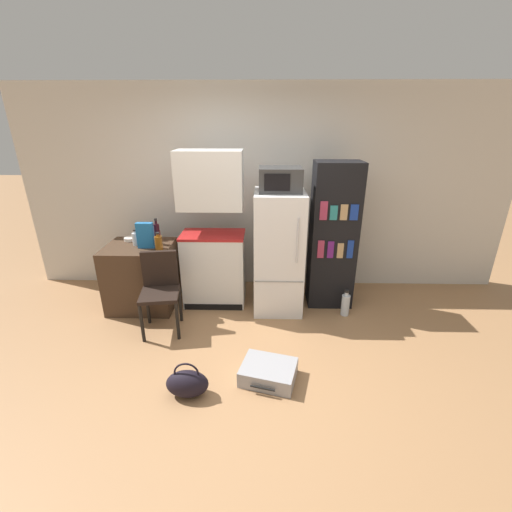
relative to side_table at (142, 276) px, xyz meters
name	(u,v)px	position (x,y,z in m)	size (l,w,h in m)	color
ground_plane	(243,375)	(1.32, -1.27, -0.40)	(24.00, 24.00, 0.00)	#A3754C
wall_back	(266,191)	(1.52, 0.73, 0.92)	(6.40, 0.10, 2.63)	beige
side_table	(142,276)	(0.00, 0.00, 0.00)	(0.78, 0.67, 0.80)	#422D1E
kitchen_hutch	(213,237)	(0.88, 0.11, 0.47)	(0.76, 0.46, 1.88)	silver
refrigerator	(279,252)	(1.68, 0.01, 0.33)	(0.57, 0.66, 1.45)	white
microwave	(280,180)	(1.68, 0.01, 1.18)	(0.47, 0.37, 0.26)	#333333
bookshelf	(333,237)	(2.33, 0.14, 0.48)	(0.54, 0.40, 1.77)	black
bottle_clear_short	(136,239)	(-0.02, 0.02, 0.48)	(0.08, 0.08, 0.19)	silver
bottle_ketchup_red	(158,235)	(0.19, 0.21, 0.46)	(0.06, 0.06, 0.16)	#AD1914
bottle_amber_beer	(159,243)	(0.29, -0.13, 0.49)	(0.09, 0.09, 0.21)	brown
bottle_wine_dark	(157,233)	(0.23, 0.07, 0.53)	(0.06, 0.06, 0.32)	black
bowl	(130,239)	(-0.16, 0.18, 0.42)	(0.14, 0.14, 0.04)	silver
cereal_box	(145,235)	(0.13, -0.06, 0.55)	(0.19, 0.07, 0.30)	#1E66A8
chair	(160,285)	(0.38, -0.49, 0.13)	(0.46, 0.46, 0.88)	black
suitcase_large_flat	(268,372)	(1.55, -1.31, -0.32)	(0.56, 0.48, 0.15)	#99999E
handbag	(187,383)	(0.86, -1.53, -0.27)	(0.36, 0.20, 0.33)	black
water_bottle_front	(345,304)	(2.48, -0.19, -0.26)	(0.10, 0.10, 0.33)	silver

